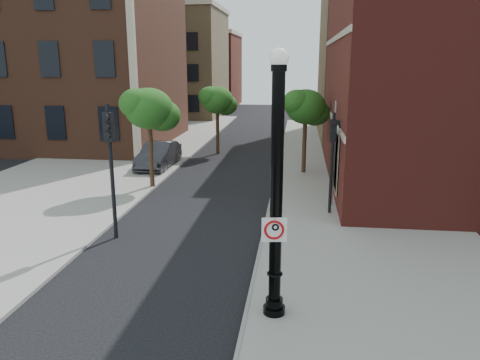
# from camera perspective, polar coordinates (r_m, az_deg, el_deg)

# --- Properties ---
(ground) EXTENTS (120.00, 120.00, 0.00)m
(ground) POSITION_cam_1_polar(r_m,az_deg,el_deg) (13.57, -7.75, -13.81)
(ground) COLOR black
(ground) RESTS_ON ground
(sidewalk_right) EXTENTS (8.00, 60.00, 0.12)m
(sidewalk_right) POSITION_cam_1_polar(r_m,az_deg,el_deg) (22.61, 13.91, -2.35)
(sidewalk_right) COLOR gray
(sidewalk_right) RESTS_ON ground
(sidewalk_left) EXTENTS (10.00, 50.00, 0.12)m
(sidewalk_left) POSITION_cam_1_polar(r_m,az_deg,el_deg) (32.59, -15.04, 2.62)
(sidewalk_left) COLOR gray
(sidewalk_left) RESTS_ON ground
(curb_edge) EXTENTS (0.10, 60.00, 0.14)m
(curb_edge) POSITION_cam_1_polar(r_m,az_deg,el_deg) (22.47, 3.86, -2.03)
(curb_edge) COLOR gray
(curb_edge) RESTS_ON ground
(victorian_building) EXTENTS (18.60, 14.60, 17.95)m
(victorian_building) POSITION_cam_1_polar(r_m,az_deg,el_deg) (40.46, -22.19, 16.63)
(victorian_building) COLOR brown
(victorian_building) RESTS_ON ground
(bg_building_tan_a) EXTENTS (12.00, 12.00, 12.00)m
(bg_building_tan_a) POSITION_cam_1_polar(r_m,az_deg,el_deg) (57.60, -8.39, 13.74)
(bg_building_tan_a) COLOR #957A51
(bg_building_tan_a) RESTS_ON ground
(bg_building_red) EXTENTS (12.00, 12.00, 10.00)m
(bg_building_red) POSITION_cam_1_polar(r_m,az_deg,el_deg) (71.20, -5.30, 13.09)
(bg_building_red) COLOR maroon
(bg_building_red) RESTS_ON ground
(bg_building_tan_b) EXTENTS (22.00, 14.00, 14.00)m
(bg_building_tan_b) POSITION_cam_1_polar(r_m,az_deg,el_deg) (43.46, 25.04, 13.81)
(bg_building_tan_b) COLOR #957A51
(bg_building_tan_b) RESTS_ON ground
(lamppost) EXTENTS (0.56, 0.56, 6.65)m
(lamppost) POSITION_cam_1_polar(r_m,az_deg,el_deg) (11.27, 4.44, -2.72)
(lamppost) COLOR black
(lamppost) RESTS_ON ground
(no_parking_sign) EXTENTS (0.61, 0.13, 0.61)m
(no_parking_sign) POSITION_cam_1_polar(r_m,az_deg,el_deg) (11.31, 4.21, -6.05)
(no_parking_sign) COLOR white
(no_parking_sign) RESTS_ON ground
(parked_car) EXTENTS (1.71, 4.83, 1.59)m
(parked_car) POSITION_cam_1_polar(r_m,az_deg,el_deg) (29.03, -9.89, 2.99)
(parked_car) COLOR #29292E
(parked_car) RESTS_ON ground
(traffic_signal_left) EXTENTS (0.33, 0.41, 4.95)m
(traffic_signal_left) POSITION_cam_1_polar(r_m,az_deg,el_deg) (17.20, -15.56, 3.63)
(traffic_signal_left) COLOR black
(traffic_signal_left) RESTS_ON ground
(traffic_signal_right) EXTENTS (0.27, 0.35, 4.35)m
(traffic_signal_right) POSITION_cam_1_polar(r_m,az_deg,el_deg) (19.59, 11.21, 3.93)
(traffic_signal_right) COLOR black
(traffic_signal_right) RESTS_ON ground
(utility_pole) EXTENTS (0.09, 0.09, 4.73)m
(utility_pole) POSITION_cam_1_polar(r_m,az_deg,el_deg) (20.91, 11.34, 2.98)
(utility_pole) COLOR #999999
(utility_pole) RESTS_ON ground
(street_tree_a) EXTENTS (2.84, 2.56, 5.11)m
(street_tree_a) POSITION_cam_1_polar(r_m,az_deg,el_deg) (23.89, -10.93, 8.41)
(street_tree_a) COLOR #362015
(street_tree_a) RESTS_ON ground
(street_tree_b) EXTENTS (2.62, 2.37, 4.72)m
(street_tree_b) POSITION_cam_1_polar(r_m,az_deg,el_deg) (32.84, -2.73, 9.62)
(street_tree_b) COLOR #362015
(street_tree_b) RESTS_ON ground
(street_tree_c) EXTENTS (2.70, 2.44, 4.86)m
(street_tree_c) POSITION_cam_1_polar(r_m,az_deg,el_deg) (26.86, 8.06, 8.73)
(street_tree_c) COLOR #362015
(street_tree_c) RESTS_ON ground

